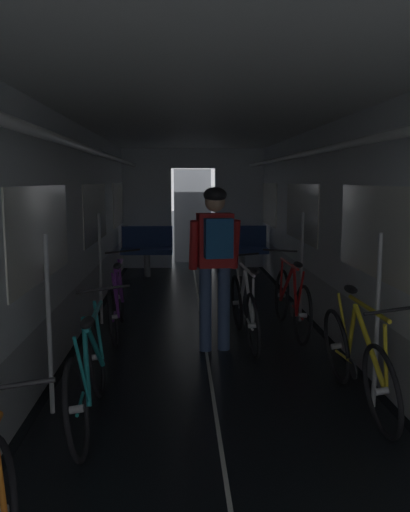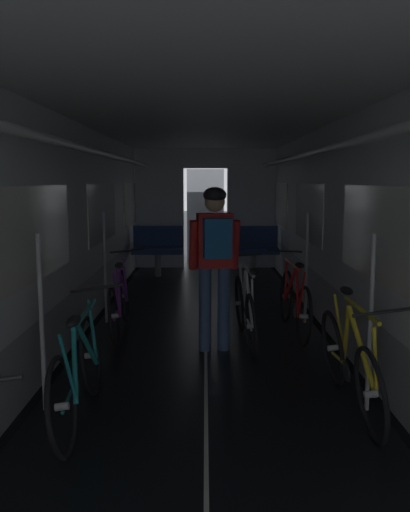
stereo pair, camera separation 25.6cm
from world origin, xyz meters
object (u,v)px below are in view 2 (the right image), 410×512
at_px(bicycle_red, 294,302).
at_px(person_cyclist_aisle, 214,251).
at_px(bench_seat_far_left, 157,246).
at_px(bicycle_teal, 78,372).
at_px(bicycle_yellow, 349,362).
at_px(bicycle_white_in_aisle, 245,309).
at_px(bicycle_purple, 119,301).
at_px(bench_seat_far_right, 252,246).

xyz_separation_m(bicycle_red, person_cyclist_aisle, (-0.95, -0.65, 0.69)).
bearing_deg(person_cyclist_aisle, bench_seat_far_left, 102.48).
xyz_separation_m(bicycle_teal, person_cyclist_aisle, (1.05, 1.65, 0.69)).
height_order(bench_seat_far_left, bicycle_red, bench_seat_far_left).
bearing_deg(bicycle_teal, bicycle_yellow, 5.91).
bearing_deg(bicycle_white_in_aisle, bicycle_red, 32.38).
distance_m(bicycle_red, bicycle_white_in_aisle, 0.72).
relative_size(bench_seat_far_left, bicycle_red, 0.58).
relative_size(bicycle_purple, person_cyclist_aisle, 0.98).
relative_size(bicycle_red, bicycle_yellow, 1.00).
bearing_deg(bicycle_purple, bicycle_red, -0.42).
relative_size(bicycle_red, bicycle_purple, 1.00).
bearing_deg(bicycle_purple, person_cyclist_aisle, -30.89).
bearing_deg(bicycle_teal, bicycle_purple, 91.61).
bearing_deg(bicycle_teal, bicycle_red, 49.05).
height_order(bicycle_purple, bicycle_white_in_aisle, bicycle_purple).
bearing_deg(bicycle_purple, bicycle_teal, -88.39).
xyz_separation_m(bench_seat_far_left, bicycle_yellow, (2.04, -5.95, -0.19)).
height_order(bench_seat_far_right, bicycle_yellow, same).
relative_size(bench_seat_far_right, bicycle_white_in_aisle, 0.58).
bearing_deg(bicycle_white_in_aisle, bicycle_purple, 164.67).
relative_size(bicycle_yellow, person_cyclist_aisle, 0.98).
bearing_deg(person_cyclist_aisle, bench_seat_far_right, 79.92).
relative_size(person_cyclist_aisle, bicycle_white_in_aisle, 1.02).
height_order(bench_seat_far_right, person_cyclist_aisle, person_cyclist_aisle).
distance_m(bench_seat_far_left, bench_seat_far_right, 1.80).
bearing_deg(bench_seat_far_left, bicycle_yellow, -71.10).
relative_size(bench_seat_far_left, bicycle_purple, 0.58).
bearing_deg(bicycle_white_in_aisle, bench_seat_far_right, 83.84).
height_order(bicycle_teal, bicycle_yellow, same).
height_order(bench_seat_far_left, bicycle_white_in_aisle, bench_seat_far_left).
distance_m(bicycle_red, person_cyclist_aisle, 1.34).
bearing_deg(person_cyclist_aisle, bicycle_white_in_aisle, 37.80).
height_order(bench_seat_far_right, bicycle_red, bench_seat_far_right).
xyz_separation_m(bicycle_teal, bicycle_red, (2.00, 2.30, 0.00)).
xyz_separation_m(bench_seat_far_left, bicycle_red, (1.95, -3.86, -0.18)).
xyz_separation_m(bicycle_teal, bicycle_purple, (-0.07, 2.32, 0.00)).
distance_m(bicycle_teal, bicycle_purple, 2.32).
bearing_deg(bicycle_yellow, bicycle_purple, 135.67).
bearing_deg(bench_seat_far_left, bench_seat_far_right, 0.00).
relative_size(bicycle_teal, bicycle_purple, 1.00).
distance_m(bicycle_teal, bicycle_yellow, 2.10).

